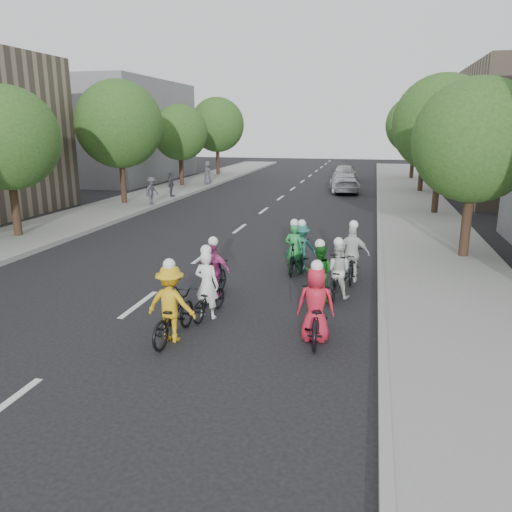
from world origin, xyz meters
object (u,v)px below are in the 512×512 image
(cyclist_3, at_px, (215,275))
(cyclist_6, at_px, (337,275))
(follow_car_trail, at_px, (345,173))
(spectator_1, at_px, (171,184))
(cyclist_7, at_px, (301,250))
(cyclist_8, at_px, (352,260))
(cyclist_1, at_px, (319,277))
(spectator_0, at_px, (152,191))
(cyclist_2, at_px, (172,310))
(follow_car_lead, at_px, (344,183))
(cyclist_0, at_px, (208,294))
(cyclist_4, at_px, (316,312))
(cyclist_5, at_px, (294,254))
(spectator_2, at_px, (207,173))

(cyclist_3, height_order, cyclist_6, cyclist_3)
(cyclist_3, bearing_deg, follow_car_trail, -90.88)
(cyclist_6, bearing_deg, spectator_1, -47.25)
(cyclist_7, xyz_separation_m, spectator_1, (-10.12, 13.83, 0.30))
(cyclist_8, height_order, spectator_1, cyclist_8)
(cyclist_1, xyz_separation_m, spectator_0, (-10.74, 13.23, 0.30))
(cyclist_2, distance_m, cyclist_3, 2.75)
(cyclist_3, xyz_separation_m, spectator_0, (-8.04, 13.70, 0.31))
(cyclist_2, height_order, spectator_0, cyclist_2)
(cyclist_8, distance_m, follow_car_trail, 27.59)
(follow_car_lead, distance_m, follow_car_trail, 7.12)
(cyclist_0, distance_m, spectator_0, 17.15)
(cyclist_4, xyz_separation_m, cyclist_8, (0.55, 4.41, 0.00))
(follow_car_trail, bearing_deg, follow_car_lead, 95.58)
(cyclist_4, bearing_deg, cyclist_3, -39.15)
(cyclist_4, distance_m, cyclist_6, 2.93)
(cyclist_8, relative_size, follow_car_trail, 0.44)
(cyclist_2, relative_size, spectator_0, 1.26)
(cyclist_1, relative_size, spectator_1, 1.08)
(cyclist_5, distance_m, cyclist_8, 1.84)
(cyclist_7, height_order, spectator_1, spectator_1)
(cyclist_4, height_order, cyclist_5, cyclist_4)
(cyclist_5, bearing_deg, cyclist_1, 115.11)
(spectator_1, bearing_deg, cyclist_2, -166.41)
(cyclist_6, bearing_deg, cyclist_1, 49.83)
(cyclist_2, xyz_separation_m, spectator_0, (-7.99, 16.45, 0.27))
(spectator_0, bearing_deg, cyclist_4, -133.52)
(cyclist_3, height_order, cyclist_5, cyclist_5)
(cyclist_2, distance_m, follow_car_trail, 32.68)
(cyclist_7, bearing_deg, cyclist_0, 60.70)
(cyclist_0, height_order, cyclist_2, cyclist_2)
(cyclist_2, relative_size, cyclist_3, 1.15)
(cyclist_3, distance_m, follow_car_lead, 22.88)
(cyclist_0, xyz_separation_m, spectator_2, (-8.54, 25.42, 0.45))
(cyclist_6, xyz_separation_m, spectator_0, (-11.18, 12.82, 0.34))
(cyclist_1, xyz_separation_m, cyclist_6, (0.44, 0.40, -0.03))
(cyclist_0, distance_m, cyclist_2, 1.48)
(cyclist_4, distance_m, spectator_2, 28.46)
(cyclist_7, xyz_separation_m, follow_car_trail, (-0.24, 26.70, 0.08))
(cyclist_0, bearing_deg, spectator_1, -57.22)
(cyclist_8, relative_size, follow_car_lead, 0.40)
(cyclist_5, relative_size, cyclist_6, 0.86)
(cyclist_0, bearing_deg, spectator_0, -53.24)
(cyclist_1, distance_m, cyclist_5, 2.56)
(cyclist_0, xyz_separation_m, cyclist_8, (3.20, 3.67, 0.06))
(cyclist_4, distance_m, spectator_0, 19.18)
(follow_car_lead, bearing_deg, cyclist_7, 81.91)
(cyclist_4, bearing_deg, cyclist_5, -79.80)
(cyclist_8, xyz_separation_m, spectator_2, (-11.74, 21.75, 0.39))
(cyclist_5, relative_size, cyclist_7, 1.02)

